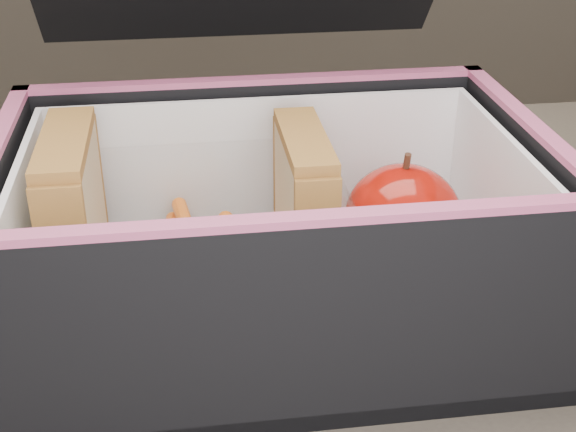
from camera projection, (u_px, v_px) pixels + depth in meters
The scene contains 7 objects.
lunch_bag at pixel (272, 217), 0.47m from camera, with size 0.31×0.34×0.27m.
plastic_tub at pixel (193, 241), 0.48m from camera, with size 0.18×0.13×0.07m, color white, non-canonical shape.
sandwich_left at pixel (75, 221), 0.46m from camera, with size 0.03×0.09×0.11m.
sandwich_right at pixel (304, 211), 0.48m from camera, with size 0.02×0.09×0.10m.
carrot_sticks at pixel (197, 255), 0.50m from camera, with size 0.05×0.13×0.03m.
paper_napkin at pixel (402, 271), 0.51m from camera, with size 0.08×0.08×0.01m, color white.
red_apple at pixel (403, 217), 0.49m from camera, with size 0.08×0.08×0.08m.
Camera 1 is at (-0.04, -0.35, 1.04)m, focal length 50.00 mm.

